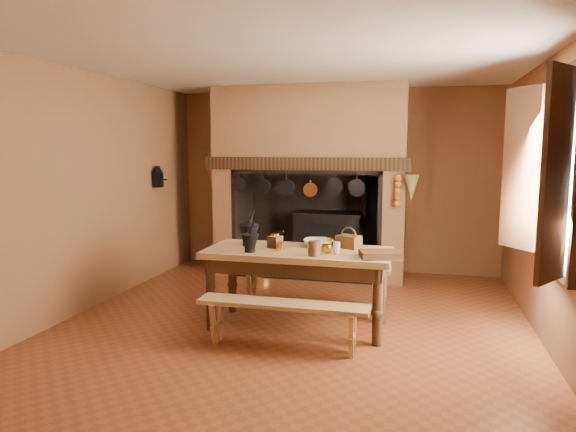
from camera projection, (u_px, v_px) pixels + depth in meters
The scene contains 28 objects.
floor at pixel (294, 324), 5.58m from camera, with size 5.50×5.50×0.00m, color brown.
ceiling at pixel (294, 59), 5.22m from camera, with size 5.50×5.50×0.00m, color silver.
back_wall at pixel (335, 181), 8.04m from camera, with size 5.00×0.02×2.80m, color brown.
wall_left at pixel (87, 191), 6.01m from camera, with size 0.02×5.50×2.80m, color brown.
wall_right at pixel (553, 202), 4.79m from camera, with size 0.02×5.50×2.80m, color brown.
wall_front at pixel (173, 242), 2.76m from camera, with size 5.00×0.02×2.80m, color brown.
chimney_breast at pixel (311, 155), 7.64m from camera, with size 2.95×0.96×2.80m.
iron_range at pixel (329, 241), 7.88m from camera, with size 1.12×0.55×1.60m.
hearth_pans at pixel (262, 266), 7.96m from camera, with size 0.51×0.62×0.20m.
hanging_pans at pixel (301, 187), 7.23m from camera, with size 1.92×0.29×0.27m.
onion_string at pixel (397, 191), 6.89m from camera, with size 0.12×0.10×0.46m, color #B17120, non-canonical shape.
herb_bunch at pixel (411, 188), 6.83m from camera, with size 0.20×0.20×0.35m, color olive.
window at pixel (548, 172), 4.40m from camera, with size 0.39×1.75×1.76m.
wall_coffee_mill at pixel (158, 175), 7.47m from camera, with size 0.23×0.16×0.31m.
work_table at pixel (298, 262), 5.42m from camera, with size 1.94×0.86×0.84m.
bench_front at pixel (283, 314), 4.85m from camera, with size 1.64×0.29×0.46m.
bench_back at pixel (312, 275), 6.16m from camera, with size 1.87×0.33×0.53m.
mortar_large at pixel (249, 234), 5.62m from camera, with size 0.23×0.23×0.39m.
mortar_small at pixel (250, 242), 5.27m from camera, with size 0.19×0.19×0.32m.
coffee_grinder at pixel (275, 241), 5.50m from camera, with size 0.19×0.16×0.19m.
brass_mug_a at pixel (280, 246), 5.36m from camera, with size 0.08×0.08×0.09m, color gold.
brass_mug_b at pixel (330, 241), 5.63m from camera, with size 0.08×0.08×0.09m, color gold.
mixing_bowl at pixel (318, 243), 5.58m from camera, with size 0.32×0.32×0.08m, color beige.
stoneware_crock at pixel (314, 248), 5.08m from camera, with size 0.12×0.12×0.15m, color #512E1E.
glass_jar at pixel (337, 248), 5.19m from camera, with size 0.07×0.07×0.12m, color beige.
wicker_basket at pixel (349, 241), 5.49m from camera, with size 0.29×0.25×0.23m.
wooden_tray at pixel (380, 254), 5.00m from camera, with size 0.39×0.28×0.07m, color #371C11.
brass_cup at pixel (327, 249), 5.22m from camera, with size 0.11×0.11×0.09m, color gold.
Camera 1 is at (1.27, -5.23, 1.90)m, focal length 32.00 mm.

